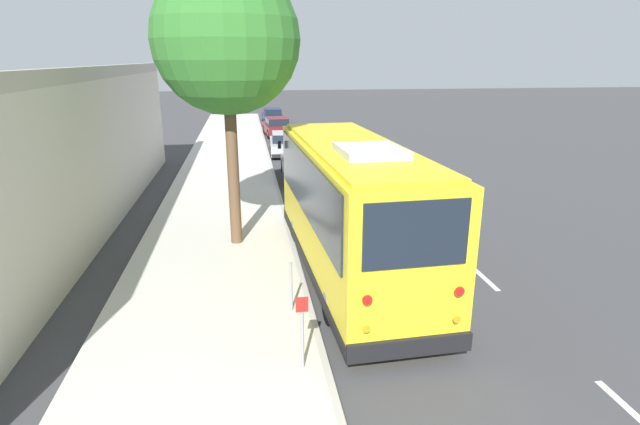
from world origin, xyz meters
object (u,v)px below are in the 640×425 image
parked_sedan_silver (285,144)px  parked_sedan_navy (273,116)px  sign_post_near (302,332)px  shuttle_bus (351,203)px  parked_sedan_maroon (277,127)px  sign_post_far (291,287)px  parked_sedan_gray (300,166)px  street_tree (226,30)px

parked_sedan_silver → parked_sedan_navy: (14.83, -0.16, -0.00)m
parked_sedan_navy → sign_post_near: 36.62m
shuttle_bus → parked_sedan_navy: size_ratio=1.91×
parked_sedan_maroon → sign_post_near: sign_post_near is taller
sign_post_far → sign_post_near: bearing=180.0°
parked_sedan_gray → parked_sedan_navy: parked_sedan_gray is taller
shuttle_bus → parked_sedan_gray: size_ratio=1.95×
parked_sedan_silver → street_tree: bearing=172.3°
shuttle_bus → parked_sedan_navy: shuttle_bus is taller
parked_sedan_navy → shuttle_bus: bearing=179.2°
parked_sedan_silver → street_tree: size_ratio=0.53×
street_tree → sign_post_near: street_tree is taller
sign_post_far → parked_sedan_maroon: bearing=-3.2°
parked_sedan_maroon → street_tree: 23.15m
street_tree → sign_post_far: size_ratio=7.46×
parked_sedan_silver → street_tree: street_tree is taller
shuttle_bus → sign_post_far: 2.98m
shuttle_bus → sign_post_far: shuttle_bus is taller
parked_sedan_gray → parked_sedan_maroon: (13.72, 0.19, 0.02)m
parked_sedan_gray → sign_post_near: (-15.33, 1.67, 0.27)m
sign_post_far → parked_sedan_gray: bearing=-7.2°
parked_sedan_gray → sign_post_near: 15.43m
parked_sedan_gray → sign_post_far: bearing=174.6°
street_tree → parked_sedan_maroon: bearing=-6.9°
parked_sedan_navy → parked_sedan_maroon: bearing=178.0°
parked_sedan_navy → sign_post_near: size_ratio=3.39×
parked_sedan_navy → street_tree: (-29.85, 2.83, 5.60)m
shuttle_bus → sign_post_near: 4.69m
parked_sedan_silver → parked_sedan_maroon: parked_sedan_maroon is taller
parked_sedan_maroon → parked_sedan_navy: bearing=-5.5°
parked_sedan_navy → parked_sedan_gray: bearing=179.1°
parked_sedan_gray → parked_sedan_maroon: bearing=2.6°
shuttle_bus → parked_sedan_maroon: size_ratio=2.03×
parked_sedan_maroon → parked_sedan_navy: parked_sedan_maroon is taller
parked_sedan_silver → sign_post_far: sign_post_far is taller
shuttle_bus → sign_post_far: (-2.08, 1.75, -1.23)m
parked_sedan_maroon → parked_sedan_silver: bearing=175.1°
parked_sedan_navy → sign_post_near: sign_post_near is taller
parked_sedan_gray → street_tree: bearing=163.2°
parked_sedan_gray → street_tree: (-8.59, 2.90, 5.58)m
parked_sedan_silver → sign_post_far: (-19.62, 1.45, 0.13)m
sign_post_near → parked_sedan_maroon: bearing=-2.9°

